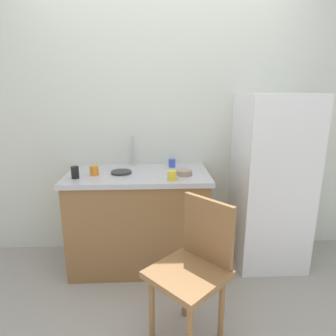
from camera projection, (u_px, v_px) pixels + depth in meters
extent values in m
plane|color=#9E998E|center=(165.00, 313.00, 2.05)|extent=(8.00, 8.00, 0.00)
cube|color=silver|center=(161.00, 119.00, 2.69)|extent=(4.80, 0.10, 2.53)
cube|color=olive|center=(139.00, 221.00, 2.57)|extent=(1.15, 0.60, 0.81)
cube|color=#B7B7BC|center=(138.00, 175.00, 2.46)|extent=(1.19, 0.64, 0.04)
cylinder|color=#B7B7BC|center=(133.00, 151.00, 2.66)|extent=(0.02, 0.02, 0.27)
cube|color=white|center=(270.00, 182.00, 2.54)|extent=(0.57, 0.58, 1.49)
cylinder|color=olive|center=(152.00, 310.00, 1.77)|extent=(0.04, 0.04, 0.45)
cylinder|color=olive|center=(185.00, 287.00, 1.98)|extent=(0.04, 0.04, 0.45)
cylinder|color=olive|center=(221.00, 309.00, 1.77)|extent=(0.04, 0.04, 0.45)
cube|color=olive|center=(187.00, 274.00, 1.71)|extent=(0.57, 0.57, 0.04)
cube|color=olive|center=(208.00, 230.00, 1.78)|extent=(0.27, 0.29, 0.40)
cylinder|color=gray|center=(184.00, 173.00, 2.38)|extent=(0.13, 0.13, 0.04)
cylinder|color=#2D2D2D|center=(121.00, 172.00, 2.43)|extent=(0.17, 0.17, 0.02)
cylinder|color=yellow|center=(172.00, 175.00, 2.24)|extent=(0.07, 0.07, 0.07)
cylinder|color=orange|center=(94.00, 170.00, 2.38)|extent=(0.07, 0.07, 0.08)
cylinder|color=blue|center=(172.00, 163.00, 2.63)|extent=(0.06, 0.06, 0.07)
cylinder|color=black|center=(75.00, 172.00, 2.28)|extent=(0.06, 0.06, 0.10)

